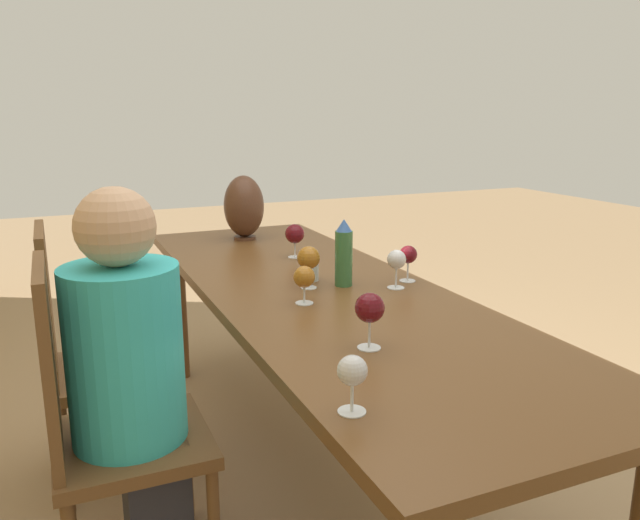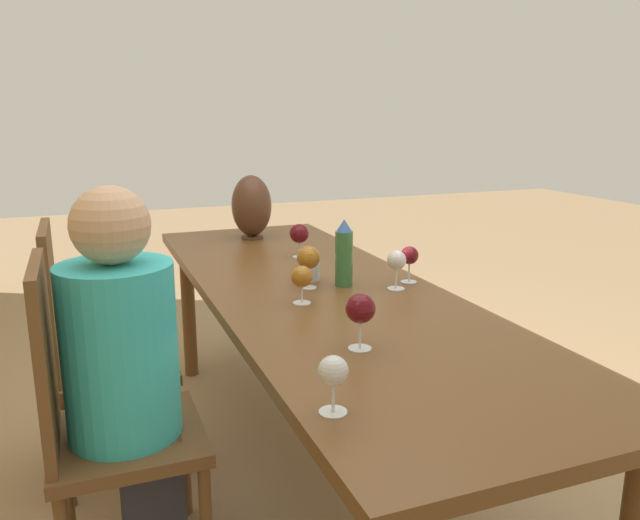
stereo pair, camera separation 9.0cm
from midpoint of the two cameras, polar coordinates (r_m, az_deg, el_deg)
The scene contains 15 objects.
ground_plane at distance 2.56m, azimuth -0.91°, elevation -19.05°, with size 14.00×14.00×0.00m, color #937551.
dining_table at distance 2.27m, azimuth -0.97°, elevation -4.43°, with size 2.48×0.81×0.76m.
water_bottle at distance 2.25m, azimuth 1.01°, elevation 0.60°, with size 0.06×0.06×0.25m.
water_tumbler at distance 2.34m, azimuth -1.99°, elevation -0.86°, with size 0.07×0.07×0.09m.
vase at distance 3.09m, azimuth -7.76°, elevation 4.85°, with size 0.20×0.20×0.32m.
wine_glass_0 at distance 2.69m, azimuth -3.28°, elevation 2.36°, with size 0.08×0.08×0.15m.
wine_glass_1 at distance 1.32m, azimuth 0.99°, elevation -10.24°, with size 0.07×0.07×0.13m.
wine_glass_2 at distance 2.22m, azimuth -2.22°, elevation 0.15°, with size 0.08×0.08×0.15m.
wine_glass_3 at distance 2.04m, azimuth -2.72°, elevation -1.63°, with size 0.07×0.07×0.13m.
wine_glass_4 at distance 2.32m, azimuth 6.97°, elevation 0.40°, with size 0.07×0.07×0.14m.
wine_glass_5 at distance 1.66m, azimuth 3.01°, elevation -4.49°, with size 0.08×0.08×0.15m.
wine_glass_6 at distance 2.23m, azimuth 5.87°, elevation -0.05°, with size 0.07×0.07×0.14m.
chair_near at distance 1.96m, azimuth -20.63°, elevation -13.66°, with size 0.44×0.44×0.98m.
chair_far at distance 2.49m, azimuth -21.43°, elevation -7.87°, with size 0.44×0.44×0.98m.
person_near at distance 1.91m, azimuth -18.17°, elevation -9.93°, with size 0.33×0.33×1.18m.
Camera 1 is at (-1.97, 0.87, 1.38)m, focal length 35.00 mm.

